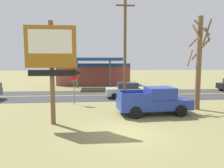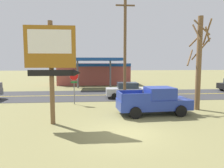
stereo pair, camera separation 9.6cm
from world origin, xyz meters
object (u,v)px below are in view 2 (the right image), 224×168
at_px(stop_sign, 74,82).
at_px(utility_pole, 125,45).
at_px(motel_sign, 52,56).
at_px(pickup_blue_parked_on_lawn, 154,101).
at_px(gas_station, 94,73).
at_px(bare_tree, 199,61).
at_px(car_silver_mid_lane, 126,90).

relative_size(stop_sign, utility_pole, 0.30).
bearing_deg(stop_sign, motel_sign, -96.59).
relative_size(stop_sign, pickup_blue_parked_on_lawn, 0.55).
distance_m(gas_station, pickup_blue_parked_on_lawn, 22.40).
bearing_deg(pickup_blue_parked_on_lawn, bare_tree, 17.08).
xyz_separation_m(stop_sign, bare_tree, (9.93, -2.96, 1.85)).
bearing_deg(utility_pole, car_silver_mid_lane, 78.34).
bearing_deg(motel_sign, gas_station, 84.02).
distance_m(bare_tree, pickup_blue_parked_on_lawn, 4.96).
height_order(gas_station, car_silver_mid_lane, gas_station).
distance_m(motel_sign, bare_tree, 11.08).
xyz_separation_m(utility_pole, car_silver_mid_lane, (0.64, 3.10, -4.47)).
height_order(utility_pole, pickup_blue_parked_on_lawn, utility_pole).
height_order(stop_sign, car_silver_mid_lane, stop_sign).
height_order(motel_sign, utility_pole, utility_pole).
relative_size(utility_pole, bare_tree, 1.37).
bearing_deg(motel_sign, stop_sign, 83.41).
height_order(utility_pole, gas_station, utility_pole).
height_order(bare_tree, pickup_blue_parked_on_lawn, bare_tree).
height_order(gas_station, pickup_blue_parked_on_lawn, gas_station).
bearing_deg(stop_sign, car_silver_mid_lane, 30.19).
bearing_deg(gas_station, pickup_blue_parked_on_lawn, -78.95).
bearing_deg(utility_pole, stop_sign, 178.88).
relative_size(gas_station, pickup_blue_parked_on_lawn, 2.25).
bearing_deg(bare_tree, pickup_blue_parked_on_lawn, -162.92).
bearing_deg(gas_station, bare_tree, -68.65).
bearing_deg(pickup_blue_parked_on_lawn, car_silver_mid_lane, 97.35).
height_order(pickup_blue_parked_on_lawn, car_silver_mid_lane, pickup_blue_parked_on_lawn).
distance_m(bare_tree, car_silver_mid_lane, 8.22).
xyz_separation_m(bare_tree, car_silver_mid_lane, (-4.76, 5.97, -3.05)).
xyz_separation_m(utility_pole, pickup_blue_parked_on_lawn, (1.56, -4.05, -4.33)).
bearing_deg(car_silver_mid_lane, bare_tree, -51.42).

